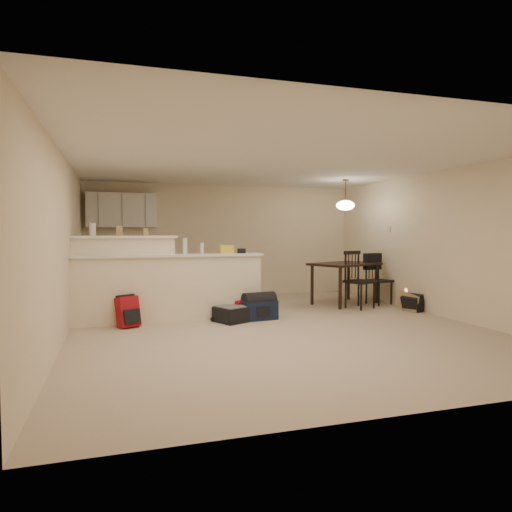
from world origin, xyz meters
name	(u,v)px	position (x,y,z in m)	size (l,w,h in m)	color
room	(276,245)	(0.00, 0.00, 1.25)	(7.00, 7.02, 2.50)	#C2AF95
breakfast_bar	(153,284)	(-1.76, 0.98, 0.61)	(3.08, 0.58, 1.39)	#F4E7C6
upper_cabinets	(122,210)	(-2.20, 3.32, 1.90)	(1.40, 0.34, 0.70)	white
kitchen_counter	(133,280)	(-2.00, 3.19, 0.45)	(1.80, 0.60, 0.90)	white
thermostat	(389,230)	(2.98, 1.55, 1.50)	(0.02, 0.12, 0.12)	beige
jar	(92,229)	(-2.68, 1.12, 1.49)	(0.10, 0.10, 0.20)	silver
cereal_box	(119,231)	(-2.27, 1.12, 1.47)	(0.10, 0.07, 0.16)	#A48A54
small_box	(146,232)	(-1.86, 1.12, 1.45)	(0.08, 0.06, 0.12)	#A48A54
bottle_a	(185,246)	(-1.25, 0.90, 1.22)	(0.07, 0.07, 0.26)	silver
bottle_b	(202,248)	(-0.97, 0.90, 1.18)	(0.06, 0.06, 0.18)	silver
bag_lump	(226,249)	(-0.56, 0.90, 1.16)	(0.22, 0.18, 0.14)	#A48A54
pouch	(242,251)	(-0.29, 0.90, 1.13)	(0.12, 0.10, 0.08)	#A48A54
dining_table	(345,268)	(2.07, 1.68, 0.73)	(1.57, 1.34, 0.83)	black
pendant_lamp	(345,205)	(2.07, 1.68, 1.99)	(0.36, 0.36, 0.62)	brown
dining_chair_near	(360,280)	(2.09, 1.11, 0.54)	(0.48, 0.45, 1.09)	black
dining_chair_far	(379,279)	(2.71, 1.46, 0.50)	(0.44, 0.42, 1.00)	black
suitcase	(238,313)	(-0.43, 0.61, 0.12)	(0.72, 0.47, 0.24)	black
red_backpack	(128,312)	(-2.17, 0.61, 0.23)	(0.31, 0.19, 0.47)	maroon
navy_duffel	(259,310)	(-0.07, 0.61, 0.16)	(0.57, 0.31, 0.31)	#121D39
black_daypack	(413,303)	(2.85, 0.53, 0.15)	(0.34, 0.24, 0.30)	black
cardboard_sheet	(408,302)	(2.76, 0.56, 0.17)	(0.45, 0.02, 0.34)	#A48A54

